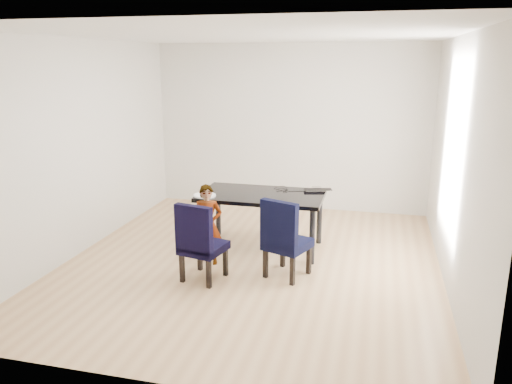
% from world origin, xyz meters
% --- Properties ---
extents(floor, '(4.50, 5.00, 0.01)m').
position_xyz_m(floor, '(0.00, 0.00, -0.01)').
color(floor, tan).
rests_on(floor, ground).
extents(ceiling, '(4.50, 5.00, 0.01)m').
position_xyz_m(ceiling, '(0.00, 0.00, 2.71)').
color(ceiling, white).
rests_on(ceiling, wall_back).
extents(wall_back, '(4.50, 0.01, 2.70)m').
position_xyz_m(wall_back, '(0.00, 2.50, 1.35)').
color(wall_back, silver).
rests_on(wall_back, ground).
extents(wall_front, '(4.50, 0.01, 2.70)m').
position_xyz_m(wall_front, '(0.00, -2.50, 1.35)').
color(wall_front, silver).
rests_on(wall_front, ground).
extents(wall_left, '(0.01, 5.00, 2.70)m').
position_xyz_m(wall_left, '(-2.25, 0.00, 1.35)').
color(wall_left, silver).
rests_on(wall_left, ground).
extents(wall_right, '(0.01, 5.00, 2.70)m').
position_xyz_m(wall_right, '(2.25, 0.00, 1.35)').
color(wall_right, silver).
rests_on(wall_right, ground).
extents(dining_table, '(1.60, 0.90, 0.75)m').
position_xyz_m(dining_table, '(0.00, 0.50, 0.38)').
color(dining_table, black).
rests_on(dining_table, floor).
extents(chair_left, '(0.53, 0.55, 0.92)m').
position_xyz_m(chair_left, '(-0.41, -0.60, 0.46)').
color(chair_left, black).
rests_on(chair_left, floor).
extents(chair_right, '(0.59, 0.60, 0.94)m').
position_xyz_m(chair_right, '(0.49, -0.28, 0.47)').
color(chair_right, black).
rests_on(chair_right, floor).
extents(child, '(0.40, 0.31, 0.99)m').
position_xyz_m(child, '(-0.52, -0.15, 0.49)').
color(child, orange).
rests_on(child, floor).
extents(plate, '(0.38, 0.38, 0.02)m').
position_xyz_m(plate, '(-0.68, 0.22, 0.76)').
color(plate, white).
rests_on(plate, dining_table).
extents(sandwich, '(0.14, 0.08, 0.06)m').
position_xyz_m(sandwich, '(-0.68, 0.22, 0.79)').
color(sandwich, '#B2663F').
rests_on(sandwich, plate).
extents(laptop, '(0.42, 0.32, 0.03)m').
position_xyz_m(laptop, '(0.68, 0.85, 0.76)').
color(laptop, black).
rests_on(laptop, dining_table).
extents(cable_tangle, '(0.19, 0.19, 0.01)m').
position_xyz_m(cable_tangle, '(0.23, 0.70, 0.75)').
color(cable_tangle, black).
rests_on(cable_tangle, dining_table).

